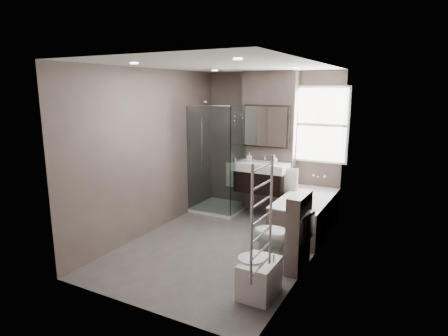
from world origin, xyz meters
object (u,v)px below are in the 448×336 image
Objects in this scene: bathtub at (306,212)px; toilet at (280,237)px; vanity at (261,177)px; bidet at (259,277)px.

bathtub is 2.05× the size of toilet.
toilet reaches higher than bathtub.
toilet is (0.97, -1.68, -0.35)m from vanity.
vanity is at bearing 112.20° from bidet.
bidet is (0.09, -2.16, -0.10)m from bathtub.
toilet is 1.47× the size of bidet.
vanity reaches higher than toilet.
vanity is 2.73m from bidet.
bathtub is at bearing 92.36° from bidet.
vanity is 1.79× the size of bidet.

